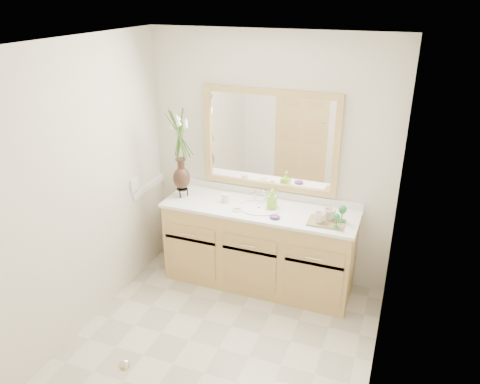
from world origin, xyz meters
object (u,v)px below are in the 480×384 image
at_px(flower_vase, 180,143).
at_px(soap_bottle, 272,200).
at_px(tray, 326,222).
at_px(tumbler, 225,198).

xyz_separation_m(flower_vase, soap_bottle, (0.90, 0.06, -0.47)).
bearing_deg(flower_vase, tray, -2.87).
bearing_deg(flower_vase, tumbler, 2.53).
xyz_separation_m(flower_vase, tumbler, (0.45, 0.02, -0.51)).
distance_m(tumbler, soap_bottle, 0.46).
bearing_deg(flower_vase, soap_bottle, 3.59).
distance_m(flower_vase, tumbler, 0.68).
distance_m(soap_bottle, tray, 0.56).
height_order(soap_bottle, tray, soap_bottle).
xyz_separation_m(flower_vase, tray, (1.44, -0.07, -0.54)).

